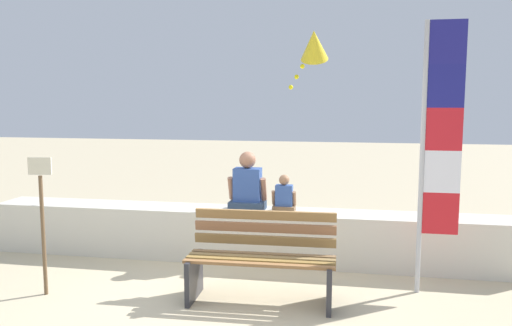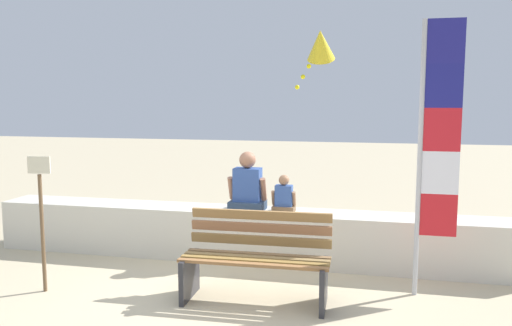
{
  "view_description": "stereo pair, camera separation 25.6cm",
  "coord_description": "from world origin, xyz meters",
  "px_view_note": "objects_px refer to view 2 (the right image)",
  "views": [
    {
      "loc": [
        1.3,
        -4.9,
        2.04
      ],
      "look_at": [
        0.13,
        1.38,
        1.25
      ],
      "focal_mm": 36.13,
      "sensor_mm": 36.0,
      "label": 1
    },
    {
      "loc": [
        1.55,
        -4.85,
        2.04
      ],
      "look_at": [
        0.13,
        1.38,
        1.25
      ],
      "focal_mm": 36.13,
      "sensor_mm": 36.0,
      "label": 2
    }
  ],
  "objects_px": {
    "park_bench": "(256,261)",
    "person_adult": "(248,187)",
    "flag_banner": "(434,141)",
    "kite_yellow": "(320,45)",
    "sign_post": "(41,213)",
    "person_child": "(284,197)"
  },
  "relations": [
    {
      "from": "person_adult",
      "to": "kite_yellow",
      "type": "height_order",
      "value": "kite_yellow"
    },
    {
      "from": "person_adult",
      "to": "person_child",
      "type": "height_order",
      "value": "person_adult"
    },
    {
      "from": "sign_post",
      "to": "person_child",
      "type": "bearing_deg",
      "value": 33.66
    },
    {
      "from": "person_adult",
      "to": "flag_banner",
      "type": "bearing_deg",
      "value": -19.61
    },
    {
      "from": "person_adult",
      "to": "flag_banner",
      "type": "distance_m",
      "value": 2.36
    },
    {
      "from": "park_bench",
      "to": "person_child",
      "type": "relative_size",
      "value": 3.26
    },
    {
      "from": "person_adult",
      "to": "flag_banner",
      "type": "relative_size",
      "value": 0.26
    },
    {
      "from": "sign_post",
      "to": "kite_yellow",
      "type": "bearing_deg",
      "value": 60.84
    },
    {
      "from": "person_adult",
      "to": "person_child",
      "type": "xyz_separation_m",
      "value": [
        0.46,
        0.0,
        -0.11
      ]
    },
    {
      "from": "park_bench",
      "to": "person_adult",
      "type": "height_order",
      "value": "person_adult"
    },
    {
      "from": "park_bench",
      "to": "kite_yellow",
      "type": "xyz_separation_m",
      "value": [
        0.19,
        4.12,
        2.56
      ]
    },
    {
      "from": "park_bench",
      "to": "flag_banner",
      "type": "xyz_separation_m",
      "value": [
        1.73,
        0.51,
        1.21
      ]
    },
    {
      "from": "park_bench",
      "to": "sign_post",
      "type": "xyz_separation_m",
      "value": [
        -2.26,
        -0.28,
        0.44
      ]
    },
    {
      "from": "flag_banner",
      "to": "sign_post",
      "type": "relative_size",
      "value": 1.95
    },
    {
      "from": "person_adult",
      "to": "flag_banner",
      "type": "xyz_separation_m",
      "value": [
        2.13,
        -0.76,
        0.68
      ]
    },
    {
      "from": "park_bench",
      "to": "person_adult",
      "type": "distance_m",
      "value": 1.43
    },
    {
      "from": "person_child",
      "to": "flag_banner",
      "type": "height_order",
      "value": "flag_banner"
    },
    {
      "from": "park_bench",
      "to": "flag_banner",
      "type": "height_order",
      "value": "flag_banner"
    },
    {
      "from": "flag_banner",
      "to": "park_bench",
      "type": "bearing_deg",
      "value": -163.55
    },
    {
      "from": "flag_banner",
      "to": "kite_yellow",
      "type": "relative_size",
      "value": 2.57
    },
    {
      "from": "person_child",
      "to": "sign_post",
      "type": "bearing_deg",
      "value": -146.34
    },
    {
      "from": "park_bench",
      "to": "person_child",
      "type": "bearing_deg",
      "value": 87.24
    }
  ]
}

